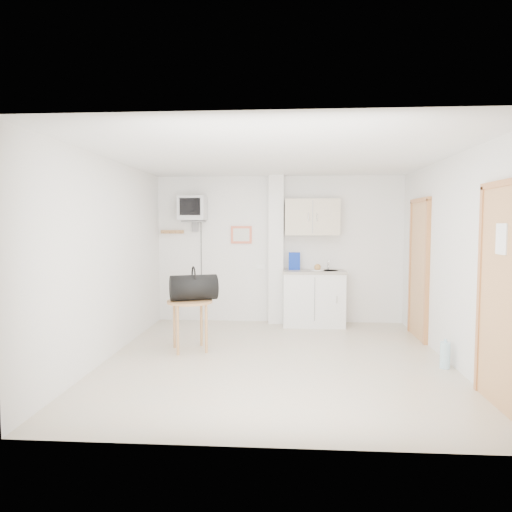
# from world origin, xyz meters

# --- Properties ---
(ground) EXTENTS (4.50, 4.50, 0.00)m
(ground) POSITION_xyz_m (0.00, 0.00, 0.00)
(ground) COLOR #BEB09A
(ground) RESTS_ON ground
(room_envelope) EXTENTS (4.24, 4.54, 2.55)m
(room_envelope) POSITION_xyz_m (0.24, 0.09, 1.54)
(room_envelope) COLOR white
(room_envelope) RESTS_ON ground
(kitchenette) EXTENTS (1.03, 0.58, 2.10)m
(kitchenette) POSITION_xyz_m (0.57, 2.00, 0.80)
(kitchenette) COLOR silver
(kitchenette) RESTS_ON ground
(crt_television) EXTENTS (0.44, 0.45, 2.15)m
(crt_television) POSITION_xyz_m (-1.45, 2.02, 1.94)
(crt_television) COLOR slate
(crt_television) RESTS_ON ground
(round_table) EXTENTS (0.60, 0.60, 0.67)m
(round_table) POSITION_xyz_m (-1.15, 0.35, 0.58)
(round_table) COLOR #B27648
(round_table) RESTS_ON ground
(duffel_bag) EXTENTS (0.69, 0.53, 0.45)m
(duffel_bag) POSITION_xyz_m (-1.11, 0.38, 0.84)
(duffel_bag) COLOR black
(duffel_bag) RESTS_ON round_table
(water_bottle) EXTENTS (0.12, 0.12, 0.35)m
(water_bottle) POSITION_xyz_m (1.98, -0.21, 0.16)
(water_bottle) COLOR #A8D0E1
(water_bottle) RESTS_ON ground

